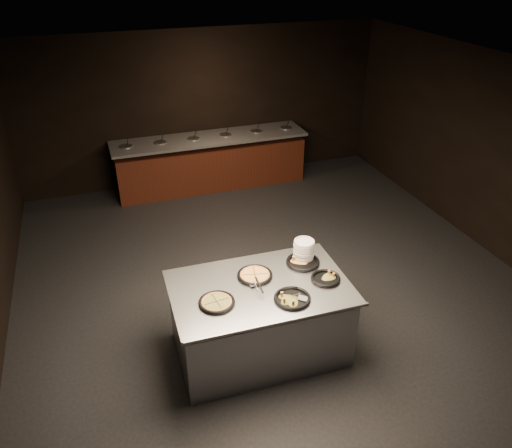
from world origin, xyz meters
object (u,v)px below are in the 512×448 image
object	(u,v)px
serving_counter	(260,321)
plate_stack	(304,250)
pan_cheese_whole	(255,275)
pan_veggie_whole	(217,302)

from	to	relation	value
serving_counter	plate_stack	bearing A→B (deg)	28.69
serving_counter	pan_cheese_whole	size ratio (longest dim) A/B	4.97
serving_counter	plate_stack	distance (m)	0.98
pan_cheese_whole	serving_counter	bearing A→B (deg)	-92.08
serving_counter	pan_veggie_whole	size ratio (longest dim) A/B	5.17
plate_stack	pan_cheese_whole	distance (m)	0.69
plate_stack	pan_cheese_whole	size ratio (longest dim) A/B	0.60
plate_stack	pan_veggie_whole	world-z (taller)	plate_stack
serving_counter	plate_stack	world-z (taller)	plate_stack
serving_counter	pan_veggie_whole	xyz separation A→B (m)	(-0.53, -0.14, 0.51)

